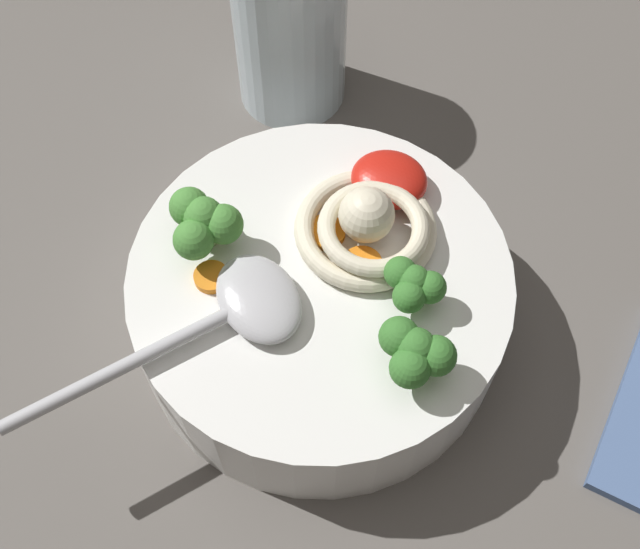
# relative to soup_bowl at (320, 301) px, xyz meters

# --- Properties ---
(table_slab) EXTENTS (1.18, 1.18, 0.04)m
(table_slab) POSITION_rel_soup_bowl_xyz_m (0.04, -0.01, -0.06)
(table_slab) COLOR #5B5651
(table_slab) RESTS_ON ground
(soup_bowl) EXTENTS (0.23, 0.23, 0.07)m
(soup_bowl) POSITION_rel_soup_bowl_xyz_m (0.00, 0.00, 0.00)
(soup_bowl) COLOR white
(soup_bowl) RESTS_ON table_slab
(noodle_pile) EXTENTS (0.09, 0.09, 0.04)m
(noodle_pile) POSITION_rel_soup_bowl_xyz_m (0.02, 0.03, 0.04)
(noodle_pile) COLOR beige
(noodle_pile) RESTS_ON soup_bowl
(soup_spoon) EXTENTS (0.14, 0.15, 0.02)m
(soup_spoon) POSITION_rel_soup_bowl_xyz_m (-0.04, -0.04, 0.04)
(soup_spoon) COLOR #B7B7BC
(soup_spoon) RESTS_ON soup_bowl
(chili_sauce_dollop) EXTENTS (0.05, 0.04, 0.02)m
(chili_sauce_dollop) POSITION_rel_soup_bowl_xyz_m (0.02, 0.07, 0.04)
(chili_sauce_dollop) COLOR red
(chili_sauce_dollop) RESTS_ON soup_bowl
(broccoli_floret_center) EXTENTS (0.04, 0.04, 0.03)m
(broccoli_floret_center) POSITION_rel_soup_bowl_xyz_m (0.07, -0.04, 0.05)
(broccoli_floret_center) COLOR #7A9E60
(broccoli_floret_center) RESTS_ON soup_bowl
(broccoli_floret_far) EXTENTS (0.05, 0.04, 0.04)m
(broccoli_floret_far) POSITION_rel_soup_bowl_xyz_m (-0.07, 0.00, 0.05)
(broccoli_floret_far) COLOR #7A9E60
(broccoli_floret_far) RESTS_ON soup_bowl
(broccoli_floret_near_spoon) EXTENTS (0.04, 0.03, 0.03)m
(broccoli_floret_near_spoon) POSITION_rel_soup_bowl_xyz_m (0.05, 0.00, 0.05)
(broccoli_floret_near_spoon) COLOR #7A9E60
(broccoli_floret_near_spoon) RESTS_ON soup_bowl
(carrot_slice_extra_a) EXTENTS (0.02, 0.02, 0.01)m
(carrot_slice_extra_a) POSITION_rel_soup_bowl_xyz_m (-0.06, -0.02, 0.03)
(carrot_slice_extra_a) COLOR orange
(carrot_slice_extra_a) RESTS_ON soup_bowl
(carrot_slice_left) EXTENTS (0.02, 0.02, 0.01)m
(carrot_slice_left) POSITION_rel_soup_bowl_xyz_m (0.02, 0.01, 0.04)
(carrot_slice_left) COLOR orange
(carrot_slice_left) RESTS_ON soup_bowl
(carrot_slice_right) EXTENTS (0.02, 0.02, 0.00)m
(carrot_slice_right) POSITION_rel_soup_bowl_xyz_m (-0.01, 0.03, 0.03)
(carrot_slice_right) COLOR orange
(carrot_slice_right) RESTS_ON soup_bowl
(drinking_glass) EXTENTS (0.08, 0.08, 0.13)m
(drinking_glass) POSITION_rel_soup_bowl_xyz_m (-0.08, 0.18, 0.03)
(drinking_glass) COLOR silver
(drinking_glass) RESTS_ON table_slab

